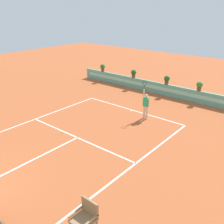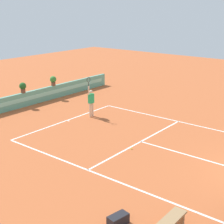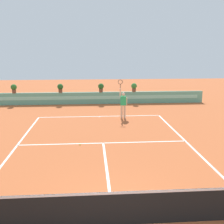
% 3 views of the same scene
% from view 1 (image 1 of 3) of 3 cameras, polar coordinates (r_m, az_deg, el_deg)
% --- Properties ---
extents(ground_plane, '(60.00, 60.00, 0.00)m').
position_cam_1_polar(ground_plane, '(14.76, -8.88, -6.24)').
color(ground_plane, '#B2562D').
extents(court_lines, '(8.32, 11.94, 0.01)m').
position_cam_1_polar(court_lines, '(15.18, -6.87, -5.25)').
color(court_lines, white).
rests_on(court_lines, ground).
extents(back_wall_barrier, '(18.00, 0.21, 1.00)m').
position_cam_1_polar(back_wall_barrier, '(22.22, 11.35, 4.99)').
color(back_wall_barrier, '#60A88E').
rests_on(back_wall_barrier, ground).
extents(tennis_player, '(0.62, 0.23, 2.58)m').
position_cam_1_polar(tennis_player, '(17.07, 7.55, 1.80)').
color(tennis_player, beige).
rests_on(tennis_player, ground).
extents(tennis_ball_near_baseline, '(0.07, 0.07, 0.07)m').
position_cam_1_polar(tennis_ball_near_baseline, '(15.63, -11.10, -4.55)').
color(tennis_ball_near_baseline, '#CCE033').
rests_on(tennis_ball_near_baseline, ground).
extents(potted_plant_centre, '(0.48, 0.48, 0.72)m').
position_cam_1_polar(potted_plant_centre, '(21.85, 12.13, 7.13)').
color(potted_plant_centre, brown).
rests_on(potted_plant_centre, back_wall_barrier).
extents(potted_plant_left, '(0.48, 0.48, 0.72)m').
position_cam_1_polar(potted_plant_left, '(23.53, 4.84, 8.64)').
color(potted_plant_left, brown).
rests_on(potted_plant_left, back_wall_barrier).
extents(potted_plant_far_left, '(0.48, 0.48, 0.72)m').
position_cam_1_polar(potted_plant_far_left, '(25.79, -2.10, 9.94)').
color(potted_plant_far_left, brown).
rests_on(potted_plant_far_left, back_wall_barrier).
extents(potted_plant_right, '(0.48, 0.48, 0.72)m').
position_cam_1_polar(potted_plant_right, '(20.77, 18.93, 5.60)').
color(potted_plant_right, brown).
rests_on(potted_plant_right, back_wall_barrier).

